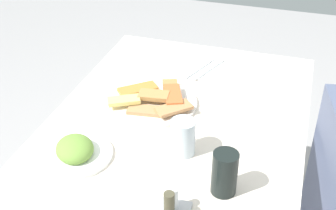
{
  "coord_description": "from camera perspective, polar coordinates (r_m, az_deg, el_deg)",
  "views": [
    {
      "loc": [
        1.16,
        0.33,
        1.56
      ],
      "look_at": [
        -0.02,
        -0.04,
        0.76
      ],
      "focal_mm": 49.01,
      "sensor_mm": 36.0,
      "label": 1
    }
  ],
  "objects": [
    {
      "name": "dining_table",
      "position": [
        1.51,
        1.22,
        -4.38
      ],
      "size": [
        1.09,
        0.8,
        0.73
      ],
      "color": "silver",
      "rests_on": "ground_plane"
    },
    {
      "name": "pide_platter",
      "position": [
        1.52,
        -1.75,
        0.49
      ],
      "size": [
        0.29,
        0.29,
        0.04
      ],
      "color": "white",
      "rests_on": "dining_table"
    },
    {
      "name": "salad_plate_greens",
      "position": [
        1.33,
        -11.48,
        -5.62
      ],
      "size": [
        0.21,
        0.21,
        0.06
      ],
      "color": "white",
      "rests_on": "dining_table"
    },
    {
      "name": "soda_can",
      "position": [
        1.17,
        7.05,
        -8.39
      ],
      "size": [
        0.09,
        0.09,
        0.12
      ],
      "primitive_type": "cylinder",
      "rotation": [
        0.0,
        0.0,
        5.63
      ],
      "color": "black",
      "rests_on": "dining_table"
    },
    {
      "name": "drinking_glass",
      "position": [
        1.29,
        1.87,
        -4.01
      ],
      "size": [
        0.07,
        0.07,
        0.11
      ],
      "primitive_type": "cylinder",
      "color": "silver",
      "rests_on": "dining_table"
    },
    {
      "name": "paper_napkin",
      "position": [
        1.74,
        4.56,
        4.4
      ],
      "size": [
        0.19,
        0.19,
        0.0
      ],
      "primitive_type": "cube",
      "rotation": [
        0.0,
        0.0,
        0.24
      ],
      "color": "white",
      "rests_on": "dining_table"
    },
    {
      "name": "fork",
      "position": [
        1.74,
        3.98,
        4.61
      ],
      "size": [
        0.19,
        0.08,
        0.0
      ],
      "primitive_type": "cube",
      "rotation": [
        0.0,
        0.0,
        -0.35
      ],
      "color": "silver",
      "rests_on": "paper_napkin"
    },
    {
      "name": "spoon",
      "position": [
        1.74,
        5.14,
        4.43
      ],
      "size": [
        0.19,
        0.08,
        0.0
      ],
      "primitive_type": "cube",
      "rotation": [
        0.0,
        0.0,
        -0.37
      ],
      "color": "silver",
      "rests_on": "paper_napkin"
    },
    {
      "name": "condiment_caddy",
      "position": [
        1.13,
        0.37,
        -12.67
      ],
      "size": [
        0.1,
        0.1,
        0.09
      ],
      "color": "#B2B2B7",
      "rests_on": "dining_table"
    }
  ]
}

